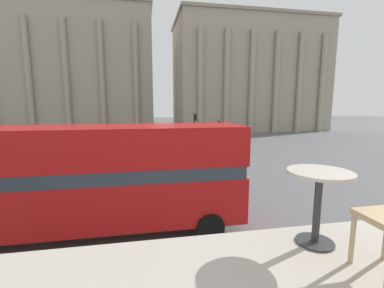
# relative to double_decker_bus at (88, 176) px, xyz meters

# --- Properties ---
(double_decker_bus) EXTENTS (11.28, 2.63, 4.03)m
(double_decker_bus) POSITION_rel_double_decker_bus_xyz_m (0.00, 0.00, 0.00)
(double_decker_bus) COLOR black
(double_decker_bus) RESTS_ON ground_plane
(cafe_dining_table) EXTENTS (0.60, 0.60, 0.73)m
(cafe_dining_table) POSITION_rel_double_decker_bus_xyz_m (3.67, -7.35, 1.71)
(cafe_dining_table) COLOR #2D2D30
(cafe_dining_table) RESTS_ON cafe_floor_slab
(plaza_building_left) EXTENTS (29.68, 13.61, 23.05)m
(plaza_building_left) POSITION_rel_double_decker_bus_xyz_m (-10.81, 44.92, 9.27)
(plaza_building_left) COLOR #A39984
(plaza_building_left) RESTS_ON ground_plane
(plaza_building_right) EXTENTS (28.38, 16.23, 20.71)m
(plaza_building_right) POSITION_rel_double_decker_bus_xyz_m (22.32, 40.24, 8.10)
(plaza_building_right) COLOR #A39984
(plaza_building_right) RESTS_ON ground_plane
(traffic_light_near) EXTENTS (0.42, 0.24, 3.83)m
(traffic_light_near) POSITION_rel_double_decker_bus_xyz_m (3.83, 2.61, 0.25)
(traffic_light_near) COLOR black
(traffic_light_near) RESTS_ON ground_plane
(traffic_light_mid) EXTENTS (0.42, 0.24, 3.48)m
(traffic_light_mid) POSITION_rel_double_decker_bus_xyz_m (8.21, 11.35, 0.04)
(traffic_light_mid) COLOR black
(traffic_light_mid) RESTS_ON ground_plane
(traffic_light_far) EXTENTS (0.42, 0.24, 3.89)m
(traffic_light_far) POSITION_rel_double_decker_bus_xyz_m (7.51, 18.35, 0.29)
(traffic_light_far) COLOR black
(traffic_light_far) RESTS_ON ground_plane
(car_maroon) EXTENTS (4.20, 1.93, 1.35)m
(car_maroon) POSITION_rel_double_decker_bus_xyz_m (9.66, 20.64, -1.55)
(car_maroon) COLOR black
(car_maroon) RESTS_ON ground_plane
(car_black) EXTENTS (4.20, 1.93, 1.35)m
(car_black) POSITION_rel_double_decker_bus_xyz_m (-4.54, 18.60, -1.55)
(car_black) COLOR black
(car_black) RESTS_ON ground_plane
(pedestrian_red) EXTENTS (0.32, 0.32, 1.68)m
(pedestrian_red) POSITION_rel_double_decker_bus_xyz_m (2.41, 19.64, -1.29)
(pedestrian_red) COLOR #282B33
(pedestrian_red) RESTS_ON ground_plane
(pedestrian_white) EXTENTS (0.32, 0.32, 1.64)m
(pedestrian_white) POSITION_rel_double_decker_bus_xyz_m (-2.01, 26.92, -1.31)
(pedestrian_white) COLOR #282B33
(pedestrian_white) RESTS_ON ground_plane
(pedestrian_black) EXTENTS (0.32, 0.32, 1.80)m
(pedestrian_black) POSITION_rel_double_decker_bus_xyz_m (0.31, 15.70, -1.20)
(pedestrian_black) COLOR #282B33
(pedestrian_black) RESTS_ON ground_plane
(pedestrian_grey) EXTENTS (0.32, 0.32, 1.64)m
(pedestrian_grey) POSITION_rel_double_decker_bus_xyz_m (3.25, 13.46, -1.31)
(pedestrian_grey) COLOR #282B33
(pedestrian_grey) RESTS_ON ground_plane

